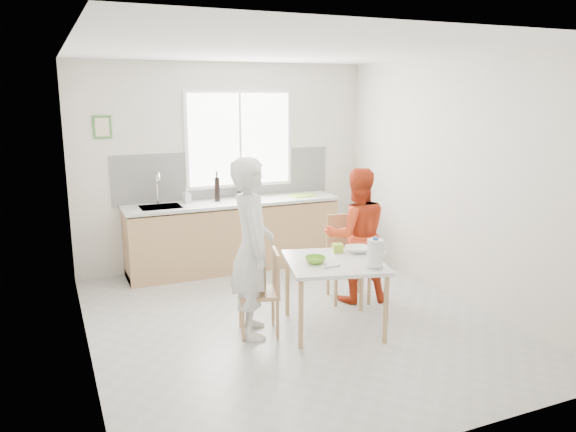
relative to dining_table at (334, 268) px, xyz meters
name	(u,v)px	position (x,y,z in m)	size (l,w,h in m)	color
ground	(294,321)	(-0.28, 0.33, -0.63)	(4.50, 4.50, 0.00)	#B7B7B2
room_shell	(295,162)	(-0.28, 0.33, 1.01)	(4.50, 4.50, 4.50)	silver
window	(240,139)	(-0.08, 2.55, 1.07)	(1.50, 0.06, 1.30)	white
backsplash	(226,175)	(-0.28, 2.57, 0.59)	(3.00, 0.02, 0.65)	white
picture_frame	(102,127)	(-1.83, 2.56, 1.27)	(0.22, 0.03, 0.28)	#447F3A
kitchen_counter	(234,238)	(-0.29, 2.28, -0.21)	(2.84, 0.64, 1.37)	tan
dining_table	(334,268)	(0.00, 0.00, 0.00)	(1.12, 1.12, 0.71)	silver
chair_left	(265,288)	(-0.66, 0.18, -0.18)	(0.47, 0.47, 0.83)	tan
chair_far	(347,253)	(0.55, 0.71, -0.11)	(0.54, 0.54, 0.96)	tan
person_white	(252,248)	(-0.78, 0.20, 0.23)	(0.63, 0.41, 1.73)	silver
person_red	(357,235)	(0.60, 0.60, 0.12)	(0.73, 0.57, 1.51)	red
bowl_green	(315,260)	(-0.21, 0.00, 0.10)	(0.20, 0.20, 0.06)	#76BF2C
bowl_white	(357,249)	(0.35, 0.17, 0.10)	(0.24, 0.24, 0.06)	white
milk_jug	(375,252)	(0.24, -0.35, 0.22)	(0.22, 0.16, 0.27)	white
green_box	(337,248)	(0.17, 0.25, 0.12)	(0.10, 0.10, 0.09)	#98C22C
spoon	(332,267)	(-0.13, -0.19, 0.08)	(0.01, 0.01, 0.16)	#A5A5AA
cutting_board	(303,195)	(0.71, 2.24, 0.29)	(0.35, 0.25, 0.01)	#93D030
wine_bottle_a	(217,189)	(-0.48, 2.33, 0.45)	(0.07, 0.07, 0.32)	black
wine_bottle_b	(240,188)	(-0.15, 2.39, 0.44)	(0.07, 0.07, 0.30)	black
jar_amber	(247,192)	(-0.04, 2.41, 0.37)	(0.06, 0.06, 0.16)	brown
soap_bottle	(187,196)	(-0.88, 2.37, 0.39)	(0.09, 0.09, 0.20)	#999999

